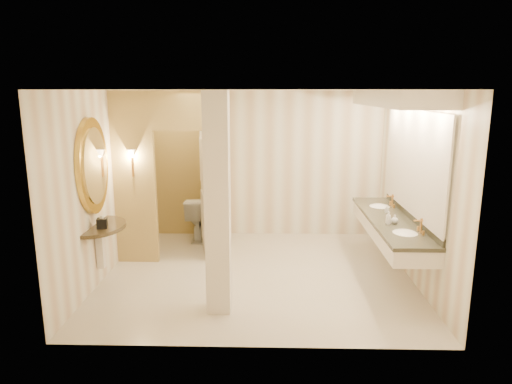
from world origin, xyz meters
TOP-DOWN VIEW (x-y plane):
  - floor at (0.00, 0.00)m, footprint 4.50×4.50m
  - ceiling at (0.00, 0.00)m, footprint 4.50×4.50m
  - wall_back at (0.00, 2.00)m, footprint 4.50×0.02m
  - wall_front at (0.00, -2.00)m, footprint 4.50×0.02m
  - wall_left at (-2.25, 0.00)m, footprint 0.02×4.00m
  - wall_right at (2.25, 0.00)m, footprint 0.02×4.00m
  - toilet_closet at (-1.11, 0.97)m, footprint 1.50×1.55m
  - wall_sconce at (-1.93, 0.43)m, footprint 0.14×0.14m
  - vanity at (1.98, 0.04)m, footprint 0.75×2.79m
  - console_shelf at (-2.21, -0.41)m, footprint 1.00×1.00m
  - pillar at (-0.45, -1.14)m, footprint 0.29×0.29m
  - tissue_box at (-2.09, -0.55)m, footprint 0.16×0.16m
  - toilet at (-1.12, 1.66)m, footprint 0.48×0.81m
  - soap_bottle_a at (1.97, 0.37)m, footprint 0.06×0.06m
  - soap_bottle_b at (1.92, -0.23)m, footprint 0.12×0.12m
  - soap_bottle_c at (1.83, -0.27)m, footprint 0.08×0.08m

SIDE VIEW (x-z plane):
  - floor at x=0.00m, z-range 0.00..0.00m
  - toilet at x=-1.12m, z-range 0.00..0.81m
  - soap_bottle_a at x=1.97m, z-range 0.88..0.99m
  - soap_bottle_b at x=1.92m, z-range 0.88..1.00m
  - tissue_box at x=-2.09m, z-range 0.88..1.01m
  - soap_bottle_c at x=1.83m, z-range 0.88..1.06m
  - console_shelf at x=-2.21m, z-range 0.37..2.32m
  - wall_back at x=0.00m, z-range 0.00..2.70m
  - wall_front at x=0.00m, z-range 0.00..2.70m
  - wall_left at x=-2.25m, z-range 0.00..2.70m
  - wall_right at x=2.25m, z-range 0.00..2.70m
  - pillar at x=-0.45m, z-range 0.00..2.70m
  - toilet_closet at x=-1.11m, z-range 0.04..2.74m
  - vanity at x=1.98m, z-range 0.58..2.67m
  - wall_sconce at x=-1.93m, z-range 1.52..1.94m
  - ceiling at x=0.00m, z-range 2.70..2.70m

